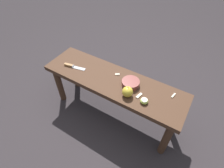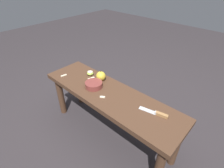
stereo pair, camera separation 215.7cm
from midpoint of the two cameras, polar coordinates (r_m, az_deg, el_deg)
The scene contains 9 objects.
ground_plane at distance 1.42m, azimuth -8.06°, elevation -53.78°, with size 8.00×8.00×0.00m, color #2D282B.
wooden_bench at distance 1.03m, azimuth -10.94°, elevation -52.91°, with size 1.26×0.37×0.48m.
knife at distance 0.98m, azimuth 31.18°, elevation -64.48°, with size 0.21×0.07×0.02m.
apple_whole at distance 0.94m, azimuth -15.36°, elevation -40.12°, with size 0.08×0.08×0.09m.
apple_cut at distance 1.02m, azimuth -20.65°, elevation -34.54°, with size 0.06×0.06×0.03m.
apple_slice_near_knife at distance 1.01m, azimuth -20.83°, elevation -38.54°, with size 0.03×0.06×0.01m.
apple_slice_center at distance 0.95m, azimuth -18.01°, elevation -55.15°, with size 0.04×0.04×0.01m.
apple_slice_near_bowl at distance 1.12m, azimuth -34.77°, elevation -32.32°, with size 0.02×0.06×0.01m.
bowl at distance 0.96m, azimuth -21.52°, elevation -45.59°, with size 0.14×0.14×0.05m.
Camera 2 is at (-0.77, 0.80, 1.32)m, focal length 28.00 mm.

